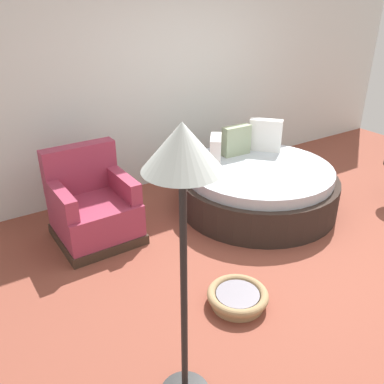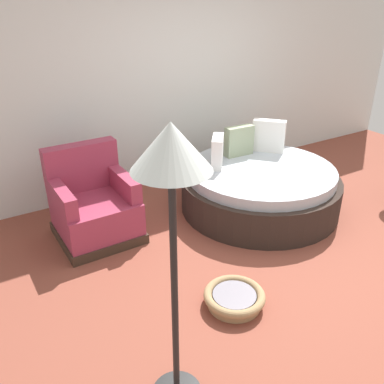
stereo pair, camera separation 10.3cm
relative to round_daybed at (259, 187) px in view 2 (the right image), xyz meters
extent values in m
cube|color=brown|center=(-0.29, -0.94, -0.27)|extent=(8.00, 8.00, 0.02)
cube|color=silver|center=(-0.29, 1.34, 1.14)|extent=(8.00, 0.12, 2.80)
cylinder|color=#2D231E|center=(0.00, -0.01, -0.07)|extent=(1.84, 1.84, 0.40)
cylinder|color=#B2BCC6|center=(0.00, -0.01, 0.19)|extent=(1.70, 1.70, 0.12)
cube|color=white|center=(0.41, 0.36, 0.45)|extent=(0.36, 0.38, 0.40)
cube|color=#93A37F|center=(0.02, 0.45, 0.43)|extent=(0.37, 0.13, 0.36)
cube|color=white|center=(-0.40, 0.30, 0.43)|extent=(0.31, 0.35, 0.35)
cube|color=#38281E|center=(-1.86, 0.37, -0.21)|extent=(0.81, 0.81, 0.10)
cube|color=#99334C|center=(-1.86, 0.37, 0.01)|extent=(0.77, 0.77, 0.34)
cube|color=#99334C|center=(-1.87, 0.68, 0.43)|extent=(0.76, 0.17, 0.50)
cube|color=#99334C|center=(-2.18, 0.36, 0.29)|extent=(0.13, 0.69, 0.22)
cube|color=#99334C|center=(-1.54, 0.37, 0.29)|extent=(0.13, 0.69, 0.22)
cylinder|color=#9E7F56|center=(-1.27, -1.23, -0.23)|extent=(0.44, 0.44, 0.06)
torus|color=#9E7F56|center=(-1.27, -1.23, -0.17)|extent=(0.51, 0.51, 0.07)
cylinder|color=slate|center=(-1.27, -1.23, -0.18)|extent=(0.36, 0.36, 0.05)
cylinder|color=black|center=(-2.09, -1.71, 0.54)|extent=(0.04, 0.04, 1.55)
cone|color=silver|center=(-2.09, -1.71, 1.44)|extent=(0.40, 0.40, 0.24)
camera|label=1|loc=(-3.03, -3.24, 2.09)|focal=38.33mm
camera|label=2|loc=(-2.94, -3.29, 2.09)|focal=38.33mm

